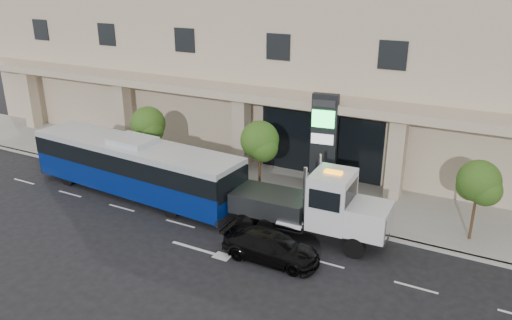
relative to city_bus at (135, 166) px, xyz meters
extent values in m
plane|color=black|center=(8.48, -0.38, -1.78)|extent=(120.00, 120.00, 0.00)
cube|color=gray|center=(8.48, 4.62, -1.70)|extent=(120.00, 6.00, 0.15)
cube|color=gray|center=(8.48, 1.62, -1.70)|extent=(120.00, 0.30, 0.15)
cube|color=#BEAA8E|center=(8.48, 15.12, 8.22)|extent=(60.00, 15.00, 20.00)
cube|color=#BEAA8E|center=(8.48, 6.42, 3.42)|extent=(60.00, 2.80, 0.50)
cube|color=black|center=(8.48, 7.59, 0.37)|extent=(8.00, 0.12, 4.00)
cube|color=#BEAA8E|center=(-16.52, 6.42, 0.82)|extent=(0.90, 0.90, 4.90)
cube|color=#BEAA8E|center=(-6.52, 6.42, 0.82)|extent=(0.90, 0.90, 4.90)
cube|color=#BEAA8E|center=(3.48, 6.42, 0.82)|extent=(0.90, 0.90, 4.90)
cube|color=#BEAA8E|center=(13.48, 6.42, 0.82)|extent=(0.90, 0.90, 4.90)
cylinder|color=#422B19|center=(-1.52, 3.22, -0.23)|extent=(0.14, 0.14, 2.80)
sphere|color=#204513|center=(-1.52, 3.22, 1.49)|extent=(2.20, 2.20, 2.20)
sphere|color=#204513|center=(-1.17, 3.02, 1.17)|extent=(1.65, 1.65, 1.65)
sphere|color=#204513|center=(-1.82, 3.42, 1.09)|extent=(1.54, 1.54, 1.54)
cylinder|color=#422B19|center=(6.48, 3.22, -0.16)|extent=(0.14, 0.14, 2.94)
sphere|color=#204513|center=(6.48, 3.22, 1.65)|extent=(2.20, 2.20, 2.20)
sphere|color=#204513|center=(6.83, 3.02, 1.31)|extent=(1.65, 1.65, 1.65)
sphere|color=#204513|center=(6.18, 3.42, 1.23)|extent=(1.54, 1.54, 1.54)
cylinder|color=#422B19|center=(17.98, 3.22, -0.26)|extent=(0.14, 0.14, 2.73)
sphere|color=#204513|center=(17.98, 3.22, 1.41)|extent=(2.00, 2.00, 2.00)
sphere|color=#204513|center=(18.33, 3.02, 1.10)|extent=(1.50, 1.50, 1.50)
sphere|color=#204513|center=(17.68, 3.42, 1.02)|extent=(1.40, 1.40, 1.40)
cylinder|color=black|center=(-4.65, -0.90, -1.21)|extent=(1.17, 0.42, 1.15)
cylinder|color=black|center=(-4.49, 1.50, -1.21)|extent=(1.17, 0.42, 1.15)
cylinder|color=black|center=(3.59, -1.44, -1.21)|extent=(1.17, 0.42, 1.15)
cylinder|color=black|center=(3.75, 0.96, -1.21)|extent=(1.17, 0.42, 1.15)
cube|color=navy|center=(0.01, 0.00, -0.69)|extent=(13.92, 3.75, 1.38)
cube|color=black|center=(0.01, 0.00, 0.51)|extent=(13.92, 3.80, 1.03)
cube|color=silver|center=(0.01, 0.00, 1.20)|extent=(13.92, 3.75, 0.34)
cube|color=silver|center=(0.01, 0.00, 1.55)|extent=(2.64, 1.99, 0.34)
cube|color=#2D3033|center=(-6.81, 0.44, -1.26)|extent=(0.33, 2.87, 0.34)
cube|color=#2D3033|center=(6.82, -0.44, -1.26)|extent=(0.33, 2.87, 0.34)
cube|color=#2D3033|center=(10.82, 0.06, -1.05)|extent=(7.82, 1.17, 0.37)
cube|color=silver|center=(13.80, 0.16, -0.18)|extent=(1.90, 2.17, 1.37)
cube|color=silver|center=(14.71, 0.19, -0.18)|extent=(0.14, 1.83, 1.10)
cube|color=silver|center=(11.97, 0.10, 0.47)|extent=(1.91, 2.35, 2.66)
cube|color=black|center=(12.84, 0.13, 0.88)|extent=(0.17, 2.02, 1.10)
cylinder|color=silver|center=(10.99, -0.94, 0.70)|extent=(0.17, 0.17, 3.12)
cylinder|color=silver|center=(10.92, 1.07, 0.70)|extent=(0.17, 0.17, 3.12)
cube|color=#2D3033|center=(8.85, 0.00, -0.36)|extent=(3.92, 2.33, 1.01)
cube|color=#2D3033|center=(6.65, -0.08, -0.91)|extent=(1.47, 0.30, 0.20)
cube|color=#2D3033|center=(6.10, -0.10, -1.28)|extent=(0.28, 1.66, 0.16)
cube|color=orange|center=(11.97, 0.10, 1.84)|extent=(0.84, 0.35, 0.13)
cylinder|color=black|center=(13.46, -0.82, -1.28)|extent=(1.02, 0.33, 1.01)
cylinder|color=black|center=(13.40, 1.11, -1.28)|extent=(1.02, 0.33, 1.01)
cylinder|color=black|center=(9.07, -0.96, -1.28)|extent=(1.02, 0.33, 1.01)
cylinder|color=black|center=(9.00, 0.96, -1.28)|extent=(1.02, 0.33, 1.01)
cylinder|color=black|center=(7.87, -1.00, -1.28)|extent=(1.02, 0.33, 1.01)
cylinder|color=black|center=(7.81, 0.92, -1.28)|extent=(1.02, 0.33, 1.01)
imported|color=black|center=(10.18, -2.75, -1.12)|extent=(4.58, 1.93, 1.32)
cube|color=black|center=(9.61, 5.14, 1.31)|extent=(1.52, 0.70, 5.87)
cube|color=#29FB57|center=(9.61, 4.86, 2.87)|extent=(1.27, 0.25, 0.98)
cube|color=silver|center=(9.61, 4.86, 1.70)|extent=(1.27, 0.25, 0.59)
cube|color=#262628|center=(9.61, 4.86, 3.76)|extent=(1.27, 0.25, 0.39)
camera|label=1|loc=(18.81, -20.48, 10.49)|focal=35.00mm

